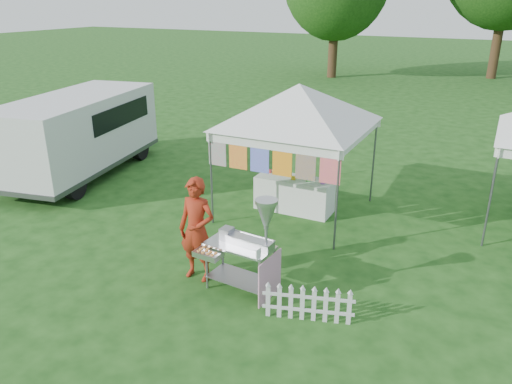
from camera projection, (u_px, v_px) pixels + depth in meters
The scene contains 7 objects.
ground at pixel (221, 281), 8.91m from camera, with size 120.00×120.00×0.00m, color #174112.
canopy_main at pixel (299, 84), 10.72m from camera, with size 4.24×4.24×3.45m.
donut_cart at pixel (249, 239), 8.16m from camera, with size 1.34×0.83×1.78m.
vendor at pixel (197, 230), 8.71m from camera, with size 0.69×0.45×1.90m, color maroon.
cargo_van at pixel (81, 132), 13.99m from camera, with size 3.10×5.65×2.22m.
picket_fence at pixel (308, 305), 7.74m from camera, with size 1.39×0.43×0.56m.
display_table at pixel (294, 194), 11.75m from camera, with size 1.80×0.70×0.80m, color white.
Camera 1 is at (4.02, -6.61, 4.75)m, focal length 35.00 mm.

